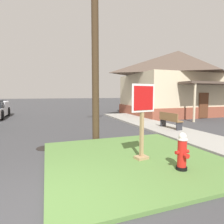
{
  "coord_description": "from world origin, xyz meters",
  "views": [
    {
      "loc": [
        0.13,
        -3.01,
        1.97
      ],
      "look_at": [
        2.3,
        3.08,
        1.34
      ],
      "focal_mm": 29.95,
      "sensor_mm": 36.0,
      "label": 1
    }
  ],
  "objects_px": {
    "street_bench": "(170,120)",
    "fire_hydrant": "(182,152)",
    "utility_pole": "(95,14)",
    "stop_sign": "(142,122)",
    "manhole_cover": "(46,148)"
  },
  "relations": [
    {
      "from": "manhole_cover",
      "to": "utility_pole",
      "type": "bearing_deg",
      "value": 19.42
    },
    {
      "from": "fire_hydrant",
      "to": "stop_sign",
      "type": "xyz_separation_m",
      "value": [
        -0.57,
        1.01,
        0.63
      ]
    },
    {
      "from": "manhole_cover",
      "to": "street_bench",
      "type": "distance_m",
      "value": 6.43
    },
    {
      "from": "street_bench",
      "to": "stop_sign",
      "type": "bearing_deg",
      "value": -135.34
    },
    {
      "from": "utility_pole",
      "to": "stop_sign",
      "type": "bearing_deg",
      "value": -79.59
    },
    {
      "from": "fire_hydrant",
      "to": "manhole_cover",
      "type": "distance_m",
      "value": 4.66
    },
    {
      "from": "fire_hydrant",
      "to": "street_bench",
      "type": "height_order",
      "value": "fire_hydrant"
    },
    {
      "from": "fire_hydrant",
      "to": "utility_pole",
      "type": "bearing_deg",
      "value": 105.47
    },
    {
      "from": "fire_hydrant",
      "to": "stop_sign",
      "type": "bearing_deg",
      "value": 119.27
    },
    {
      "from": "fire_hydrant",
      "to": "street_bench",
      "type": "relative_size",
      "value": 0.64
    },
    {
      "from": "street_bench",
      "to": "fire_hydrant",
      "type": "bearing_deg",
      "value": -123.77
    },
    {
      "from": "street_bench",
      "to": "utility_pole",
      "type": "relative_size",
      "value": 0.15
    },
    {
      "from": "fire_hydrant",
      "to": "stop_sign",
      "type": "height_order",
      "value": "stop_sign"
    },
    {
      "from": "street_bench",
      "to": "manhole_cover",
      "type": "bearing_deg",
      "value": -168.62
    },
    {
      "from": "street_bench",
      "to": "utility_pole",
      "type": "xyz_separation_m",
      "value": [
        -4.24,
        -0.54,
        4.63
      ]
    }
  ]
}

